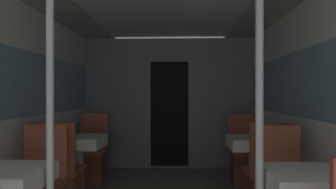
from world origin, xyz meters
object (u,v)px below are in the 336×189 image
Objects in this scene: chair_right_far_1 at (244,162)px; dining_table_right_1 at (254,147)px; support_pole_left_0 at (50,117)px; chair_left_far_1 at (92,161)px; chair_left_near_1 at (61,185)px; dining_table_left_1 at (79,146)px; chair_right_near_1 at (266,187)px; dining_table_left_0 at (2,186)px; support_pole_right_0 at (259,118)px; dining_table_right_0 at (310,189)px.

dining_table_right_1 is at bearing 90.00° from chair_right_far_1.
support_pole_left_0 is 2.26× the size of chair_left_far_1.
chair_left_near_1 is at bearing 90.00° from chair_left_far_1.
dining_table_left_1 is at bearing 101.20° from support_pole_left_0.
chair_right_far_1 is (2.16, 1.20, 0.00)m from chair_left_near_1.
support_pole_left_0 is at bearing -147.60° from chair_right_near_1.
dining_table_left_0 is 2.78m from dining_table_right_1.
dining_table_left_1 is 2.27m from chair_right_near_1.
dining_table_right_1 is (1.82, 1.75, -0.49)m from support_pole_left_0.
chair_left_far_1 is 2.47m from chair_right_near_1.
support_pole_left_0 is 2.26× the size of chair_right_far_1.
support_pole_right_0 reaches higher than chair_left_near_1.
support_pole_left_0 is 1.00× the size of support_pole_right_0.
chair_left_near_1 is 1.00× the size of chair_left_far_1.
dining_table_left_0 is 2.37m from chair_left_far_1.
dining_table_right_0 is (2.16, 0.00, 0.00)m from dining_table_left_0.
chair_left_far_1 is (0.00, 0.60, -0.31)m from dining_table_left_1.
support_pole_left_0 reaches higher than chair_left_near_1.
dining_table_left_1 is 2.78m from dining_table_right_0.
dining_table_left_1 is at bearing 180.00° from dining_table_right_1.
dining_table_right_1 is (0.35, 1.75, -0.49)m from support_pole_right_0.
support_pole_right_0 is at bearing -0.00° from dining_table_left_0.
dining_table_left_1 is at bearing 90.00° from chair_left_near_1.
support_pole_left_0 is (0.35, -0.00, 0.49)m from dining_table_left_0.
support_pole_left_0 is 2.57m from dining_table_right_1.
dining_table_right_1 is at bearing 39.02° from dining_table_left_0.
support_pole_right_0 reaches higher than chair_left_far_1.
support_pole_left_0 reaches higher than dining_table_right_1.
chair_right_far_1 is (1.82, 2.35, -0.80)m from support_pole_left_0.
dining_table_left_1 is at bearing 90.00° from dining_table_left_0.
chair_left_near_1 and chair_right_near_1 have the same top height.
chair_left_far_1 is at bearing 127.65° from support_pole_right_0.
chair_right_far_1 is at bearing 52.35° from support_pole_left_0.
chair_left_far_1 is (0.00, 2.35, -0.31)m from dining_table_left_0.
chair_left_near_1 is 2.47m from dining_table_right_0.
dining_table_right_0 is at bearing 0.00° from support_pole_left_0.
chair_left_near_1 reaches higher than dining_table_right_0.
chair_left_far_1 is (-0.35, 2.35, -0.80)m from support_pole_left_0.
support_pole_left_0 is at bearing -180.00° from dining_table_right_0.
dining_table_left_1 is 0.33× the size of support_pole_right_0.
dining_table_left_1 is at bearing 136.01° from support_pole_right_0.
support_pole_left_0 reaches higher than chair_left_far_1.
dining_table_left_1 is 1.00× the size of dining_table_right_0.
chair_left_near_1 is 1.32× the size of dining_table_right_0.
dining_table_right_0 is at bearing -90.00° from chair_right_near_1.
dining_table_left_1 is 0.68m from chair_left_near_1.
dining_table_left_1 is at bearing 90.00° from chair_left_far_1.
dining_table_right_1 is (2.16, 0.60, 0.31)m from chair_left_near_1.
chair_right_near_1 reaches higher than dining_table_left_1.
chair_left_far_1 and chair_right_far_1 have the same top height.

